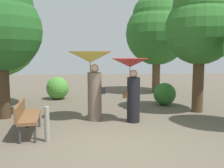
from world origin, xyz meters
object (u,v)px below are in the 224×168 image
at_px(tree_near_left, 0,23).
at_px(tree_mid_right, 200,23).
at_px(tree_far_back, 157,28).
at_px(path_marker_post, 47,124).
at_px(park_bench, 27,115).
at_px(person_right, 131,77).
at_px(person_left, 92,70).

height_order(tree_near_left, tree_mid_right, tree_mid_right).
distance_m(tree_mid_right, tree_far_back, 4.67).
height_order(tree_far_back, path_marker_post, tree_far_back).
height_order(park_bench, tree_far_back, tree_far_back).
xyz_separation_m(tree_near_left, tree_mid_right, (6.51, 0.36, 0.10)).
xyz_separation_m(tree_near_left, path_marker_post, (1.72, -2.38, -2.58)).
relative_size(tree_mid_right, path_marker_post, 5.52).
bearing_deg(path_marker_post, person_right, 35.03).
relative_size(tree_far_back, path_marker_post, 6.25).
relative_size(person_left, tree_near_left, 0.47).
bearing_deg(tree_far_back, tree_near_left, -141.11).
height_order(person_left, tree_near_left, tree_near_left).
bearing_deg(tree_mid_right, tree_near_left, -176.81).
relative_size(park_bench, tree_far_back, 0.30).
xyz_separation_m(person_left, tree_near_left, (-2.79, 0.51, 1.43)).
distance_m(tree_near_left, tree_far_back, 7.99).
distance_m(tree_near_left, path_marker_post, 3.91).
distance_m(person_right, park_bench, 3.12).
bearing_deg(tree_near_left, path_marker_post, -54.07).
distance_m(park_bench, path_marker_post, 0.83).
height_order(park_bench, path_marker_post, path_marker_post).
bearing_deg(tree_near_left, tree_far_back, 38.89).
distance_m(person_left, person_right, 1.23).
bearing_deg(person_right, park_bench, 104.43).
bearing_deg(park_bench, tree_far_back, -43.46).
distance_m(person_left, park_bench, 2.36).
distance_m(person_right, path_marker_post, 2.88).
relative_size(person_left, tree_far_back, 0.41).
height_order(tree_near_left, path_marker_post, tree_near_left).
bearing_deg(tree_far_back, park_bench, -126.73).
distance_m(person_right, tree_far_back, 6.55).
xyz_separation_m(person_right, tree_mid_right, (2.56, 1.18, 1.74)).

